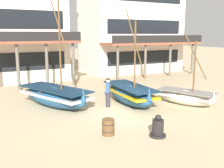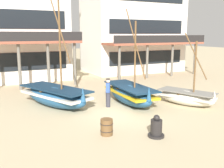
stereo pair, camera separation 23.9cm
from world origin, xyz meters
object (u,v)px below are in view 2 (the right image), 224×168
at_px(fisherman_by_hull, 108,93).
at_px(harbor_building_main, 21,21).
at_px(wooden_barrel, 107,127).
at_px(harbor_building_annex, 133,27).
at_px(fishing_boat_near_left, 130,94).
at_px(fishing_boat_centre_large, 55,96).
at_px(capstan_winch, 156,128).
at_px(fishing_boat_far_right, 187,97).

distance_m(fisherman_by_hull, harbor_building_main, 14.10).
bearing_deg(wooden_barrel, harbor_building_annex, 56.09).
distance_m(fishing_boat_near_left, harbor_building_annex, 15.50).
bearing_deg(fishing_boat_centre_large, fishing_boat_near_left, -19.82).
bearing_deg(fisherman_by_hull, harbor_building_annex, 54.04).
bearing_deg(fisherman_by_hull, harbor_building_main, 102.15).
xyz_separation_m(fishing_boat_near_left, wooden_barrel, (-3.40, -3.85, -0.29)).
relative_size(fishing_boat_near_left, wooden_barrel, 8.10).
height_order(harbor_building_main, harbor_building_annex, harbor_building_main).
bearing_deg(fisherman_by_hull, capstan_winch, -92.03).
height_order(capstan_winch, harbor_building_main, harbor_building_main).
distance_m(fishing_boat_near_left, capstan_winch, 5.23).
height_order(fishing_boat_near_left, wooden_barrel, fishing_boat_near_left).
distance_m(fishing_boat_near_left, fisherman_by_hull, 1.48).
height_order(wooden_barrel, harbor_building_main, harbor_building_main).
relative_size(fisherman_by_hull, wooden_barrel, 2.41).
bearing_deg(wooden_barrel, fishing_boat_near_left, 48.52).
height_order(fishing_boat_far_right, harbor_building_main, harbor_building_main).
height_order(fishing_boat_near_left, harbor_building_main, harbor_building_main).
bearing_deg(wooden_barrel, capstan_winch, -32.16).
distance_m(fishing_boat_near_left, fishing_boat_centre_large, 4.46).
bearing_deg(wooden_barrel, harbor_building_main, 92.96).
xyz_separation_m(wooden_barrel, harbor_building_annex, (11.15, 16.59, 4.55)).
bearing_deg(capstan_winch, harbor_building_annex, 62.04).
distance_m(capstan_winch, harbor_building_annex, 20.54).
bearing_deg(harbor_building_main, fishing_boat_near_left, -71.90).
bearing_deg(fishing_boat_near_left, wooden_barrel, -131.48).
distance_m(fishing_boat_far_right, harbor_building_main, 17.15).
bearing_deg(fisherman_by_hull, wooden_barrel, -116.48).
xyz_separation_m(fishing_boat_centre_large, fishing_boat_far_right, (7.15, -3.18, -0.15)).
relative_size(fishing_boat_near_left, harbor_building_main, 0.53).
distance_m(fishing_boat_far_right, fisherman_by_hull, 4.75).
xyz_separation_m(wooden_barrel, harbor_building_main, (-0.88, 16.95, 5.00)).
relative_size(fishing_boat_far_right, capstan_winch, 4.49).
xyz_separation_m(fishing_boat_near_left, harbor_building_main, (-4.28, 13.10, 4.72)).
distance_m(fishing_boat_near_left, wooden_barrel, 5.15).
height_order(fishing_boat_centre_large, fishing_boat_far_right, fishing_boat_centre_large).
xyz_separation_m(capstan_winch, wooden_barrel, (-1.76, 1.11, -0.02)).
xyz_separation_m(fisherman_by_hull, capstan_winch, (-0.18, -4.99, -0.46)).
relative_size(capstan_winch, wooden_barrel, 1.36).
bearing_deg(capstan_winch, fishing_boat_far_right, 35.53).
height_order(fisherman_by_hull, wooden_barrel, fisherman_by_hull).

